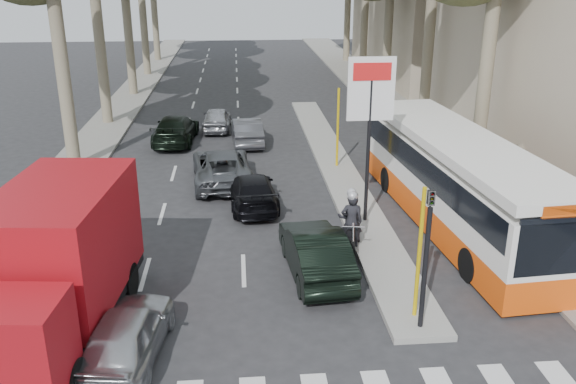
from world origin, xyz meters
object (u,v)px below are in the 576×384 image
object	(u,v)px
dark_hatchback	(316,251)
silver_hatchback	(127,334)
city_bus	(457,179)
motorcycle	(351,221)
red_truck	(54,265)

from	to	relation	value
dark_hatchback	silver_hatchback	bearing A→B (deg)	33.07
silver_hatchback	city_bus	world-z (taller)	city_bus
motorcycle	red_truck	bearing A→B (deg)	-144.55
dark_hatchback	city_bus	bearing A→B (deg)	-153.85
dark_hatchback	red_truck	world-z (taller)	red_truck
red_truck	city_bus	distance (m)	12.70
city_bus	motorcycle	bearing A→B (deg)	-163.34
silver_hatchback	city_bus	xyz separation A→B (m)	(9.70, 6.70, 0.99)
silver_hatchback	dark_hatchback	xyz separation A→B (m)	(4.63, 3.63, 0.06)
motorcycle	dark_hatchback	bearing A→B (deg)	-122.00
city_bus	motorcycle	distance (m)	4.11
silver_hatchback	dark_hatchback	world-z (taller)	dark_hatchback
dark_hatchback	red_truck	size ratio (longest dim) A/B	0.63
dark_hatchback	motorcycle	distance (m)	2.08
red_truck	motorcycle	world-z (taller)	red_truck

